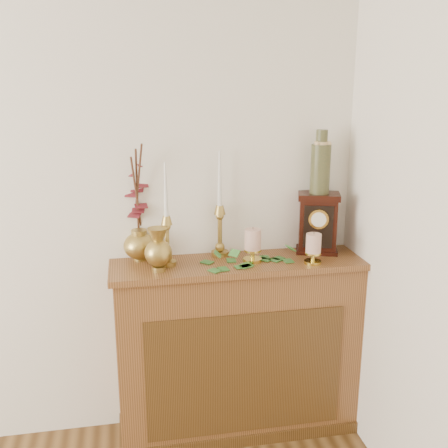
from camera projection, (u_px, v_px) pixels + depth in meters
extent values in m
cube|color=brown|center=(239.00, 350.00, 2.65)|extent=(1.20, 0.30, 0.90)
cube|color=#573819|center=(245.00, 374.00, 2.52)|extent=(0.96, 0.01, 0.63)
cube|color=brown|center=(239.00, 264.00, 2.53)|extent=(1.24, 0.34, 0.03)
cube|color=#573819|center=(238.00, 422.00, 2.77)|extent=(1.23, 0.33, 0.06)
cylinder|color=tan|center=(168.00, 263.00, 2.47)|extent=(0.08, 0.08, 0.02)
sphere|color=tan|center=(168.00, 257.00, 2.46)|extent=(0.04, 0.04, 0.04)
cylinder|color=tan|center=(167.00, 242.00, 2.44)|extent=(0.02, 0.02, 0.14)
sphere|color=tan|center=(167.00, 227.00, 2.42)|extent=(0.04, 0.04, 0.04)
cone|color=tan|center=(167.00, 220.00, 2.41)|extent=(0.05, 0.05, 0.04)
cone|color=silver|center=(166.00, 190.00, 2.38)|extent=(0.02, 0.02, 0.25)
cylinder|color=tan|center=(220.00, 253.00, 2.61)|extent=(0.09, 0.09, 0.02)
sphere|color=tan|center=(220.00, 247.00, 2.60)|extent=(0.05, 0.05, 0.05)
cylinder|color=tan|center=(220.00, 232.00, 2.58)|extent=(0.02, 0.02, 0.15)
sphere|color=tan|center=(220.00, 216.00, 2.56)|extent=(0.04, 0.04, 0.04)
cone|color=tan|center=(220.00, 210.00, 2.55)|extent=(0.06, 0.06, 0.04)
cone|color=silver|center=(220.00, 179.00, 2.51)|extent=(0.02, 0.02, 0.27)
cylinder|color=tan|center=(159.00, 269.00, 2.39)|extent=(0.06, 0.06, 0.02)
sphere|color=tan|center=(158.00, 253.00, 2.37)|extent=(0.13, 0.13, 0.13)
cone|color=tan|center=(158.00, 235.00, 2.35)|extent=(0.09, 0.09, 0.06)
cylinder|color=tan|center=(140.00, 259.00, 2.54)|extent=(0.07, 0.07, 0.01)
ellipsoid|color=tan|center=(140.00, 246.00, 2.53)|extent=(0.15, 0.15, 0.13)
cylinder|color=tan|center=(139.00, 233.00, 2.51)|extent=(0.07, 0.07, 0.03)
cylinder|color=#472819|center=(136.00, 194.00, 2.47)|extent=(0.05, 0.09, 0.37)
cylinder|color=#472819|center=(137.00, 191.00, 2.46)|extent=(0.01, 0.08, 0.40)
cylinder|color=#472819|center=(138.00, 187.00, 2.46)|extent=(0.06, 0.14, 0.42)
cylinder|color=gold|center=(252.00, 260.00, 2.52)|extent=(0.09, 0.09, 0.02)
cylinder|color=gold|center=(253.00, 255.00, 2.51)|extent=(0.02, 0.02, 0.04)
cylinder|color=gold|center=(253.00, 250.00, 2.51)|extent=(0.08, 0.08, 0.01)
cylinder|color=beige|center=(253.00, 239.00, 2.49)|extent=(0.08, 0.08, 0.10)
cylinder|color=#472819|center=(253.00, 228.00, 2.48)|extent=(0.00, 0.00, 0.01)
cylinder|color=gold|center=(313.00, 262.00, 2.49)|extent=(0.08, 0.08, 0.01)
cylinder|color=gold|center=(313.00, 257.00, 2.48)|extent=(0.02, 0.02, 0.04)
cylinder|color=gold|center=(313.00, 253.00, 2.48)|extent=(0.08, 0.08, 0.01)
cylinder|color=beige|center=(314.00, 243.00, 2.47)|extent=(0.07, 0.07, 0.09)
cylinder|color=#472819|center=(314.00, 233.00, 2.45)|extent=(0.00, 0.00, 0.01)
cube|color=#326E2A|center=(300.00, 262.00, 2.50)|extent=(0.07, 0.06, 0.00)
cube|color=#326E2A|center=(235.00, 269.00, 2.40)|extent=(0.07, 0.07, 0.00)
cube|color=#326E2A|center=(247.00, 268.00, 2.42)|extent=(0.07, 0.07, 0.00)
cube|color=#326E2A|center=(264.00, 267.00, 2.44)|extent=(0.07, 0.07, 0.00)
cube|color=#326E2A|center=(226.00, 260.00, 2.53)|extent=(0.06, 0.07, 0.00)
cube|color=#326E2A|center=(296.00, 256.00, 2.59)|extent=(0.07, 0.07, 0.00)
cube|color=#326E2A|center=(267.00, 267.00, 2.44)|extent=(0.07, 0.07, 0.00)
cube|color=#326E2A|center=(253.00, 258.00, 2.55)|extent=(0.07, 0.06, 0.00)
cube|color=#326E2A|center=(269.00, 258.00, 2.56)|extent=(0.06, 0.06, 0.00)
cube|color=#326E2A|center=(247.00, 258.00, 2.56)|extent=(0.06, 0.05, 0.00)
cube|color=#326E2A|center=(262.00, 269.00, 2.41)|extent=(0.05, 0.06, 0.00)
cube|color=#326E2A|center=(253.00, 262.00, 2.50)|extent=(0.05, 0.06, 0.00)
cube|color=#326E2A|center=(306.00, 263.00, 2.48)|extent=(0.06, 0.05, 0.00)
cube|color=#326E2A|center=(218.00, 254.00, 2.46)|extent=(0.06, 0.05, 0.03)
cube|color=#326E2A|center=(234.00, 253.00, 2.40)|extent=(0.06, 0.05, 0.03)
cube|color=#326E2A|center=(291.00, 248.00, 2.51)|extent=(0.04, 0.06, 0.03)
cube|color=black|center=(316.00, 250.00, 2.66)|extent=(0.24, 0.20, 0.02)
cube|color=black|center=(318.00, 225.00, 2.63)|extent=(0.21, 0.17, 0.26)
cube|color=black|center=(319.00, 196.00, 2.59)|extent=(0.24, 0.20, 0.03)
cube|color=black|center=(318.00, 227.00, 2.57)|extent=(0.14, 0.05, 0.21)
cylinder|color=gold|center=(319.00, 219.00, 2.55)|extent=(0.10, 0.04, 0.10)
cylinder|color=silver|center=(319.00, 219.00, 2.55)|extent=(0.07, 0.03, 0.07)
sphere|color=gold|center=(317.00, 241.00, 2.59)|extent=(0.03, 0.03, 0.03)
cylinder|color=#183024|center=(320.00, 169.00, 2.55)|extent=(0.10, 0.10, 0.24)
cylinder|color=#183024|center=(322.00, 138.00, 2.51)|extent=(0.06, 0.06, 0.08)
cylinder|color=#D8B37C|center=(322.00, 143.00, 2.52)|extent=(0.07, 0.07, 0.02)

